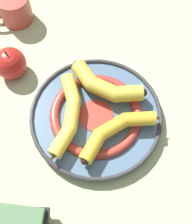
{
  "coord_description": "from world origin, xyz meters",
  "views": [
    {
      "loc": [
        0.32,
        0.01,
        0.67
      ],
      "look_at": [
        0.03,
        -0.01,
        0.04
      ],
      "focal_mm": 50.0,
      "sensor_mm": 36.0,
      "label": 1
    }
  ],
  "objects_px": {
    "coffee_mug": "(14,8)",
    "apple": "(10,63)",
    "decorative_bowl": "(96,116)",
    "banana_b": "(104,85)",
    "banana_c": "(117,130)",
    "banana_a": "(68,116)"
  },
  "relations": [
    {
      "from": "decorative_bowl",
      "to": "coffee_mug",
      "type": "relative_size",
      "value": 2.42
    },
    {
      "from": "banana_b",
      "to": "apple",
      "type": "height_order",
      "value": "apple"
    },
    {
      "from": "decorative_bowl",
      "to": "apple",
      "type": "distance_m",
      "value": 0.25
    },
    {
      "from": "banana_c",
      "to": "decorative_bowl",
      "type": "bearing_deg",
      "value": -78.56
    },
    {
      "from": "banana_c",
      "to": "coffee_mug",
      "type": "relative_size",
      "value": 1.38
    },
    {
      "from": "banana_c",
      "to": "banana_a",
      "type": "bearing_deg",
      "value": -49.06
    },
    {
      "from": "apple",
      "to": "decorative_bowl",
      "type": "bearing_deg",
      "value": 62.85
    },
    {
      "from": "banana_a",
      "to": "banana_c",
      "type": "relative_size",
      "value": 1.24
    },
    {
      "from": "decorative_bowl",
      "to": "banana_b",
      "type": "xyz_separation_m",
      "value": [
        -0.06,
        0.01,
        0.04
      ]
    },
    {
      "from": "coffee_mug",
      "to": "decorative_bowl",
      "type": "bearing_deg",
      "value": 111.71
    },
    {
      "from": "decorative_bowl",
      "to": "apple",
      "type": "xyz_separation_m",
      "value": [
        -0.11,
        -0.22,
        0.02
      ]
    },
    {
      "from": "banana_b",
      "to": "apple",
      "type": "relative_size",
      "value": 2.06
    },
    {
      "from": "banana_a",
      "to": "apple",
      "type": "distance_m",
      "value": 0.21
    },
    {
      "from": "coffee_mug",
      "to": "apple",
      "type": "bearing_deg",
      "value": 79.37
    },
    {
      "from": "banana_b",
      "to": "banana_c",
      "type": "distance_m",
      "value": 0.11
    },
    {
      "from": "banana_c",
      "to": "coffee_mug",
      "type": "bearing_deg",
      "value": -85.19
    },
    {
      "from": "decorative_bowl",
      "to": "banana_c",
      "type": "bearing_deg",
      "value": 48.61
    },
    {
      "from": "banana_a",
      "to": "apple",
      "type": "bearing_deg",
      "value": 51.59
    },
    {
      "from": "coffee_mug",
      "to": "apple",
      "type": "xyz_separation_m",
      "value": [
        0.17,
        0.03,
        -0.0
      ]
    },
    {
      "from": "decorative_bowl",
      "to": "banana_b",
      "type": "distance_m",
      "value": 0.07
    },
    {
      "from": "banana_b",
      "to": "coffee_mug",
      "type": "xyz_separation_m",
      "value": [
        -0.22,
        -0.26,
        -0.01
      ]
    },
    {
      "from": "banana_b",
      "to": "coffee_mug",
      "type": "height_order",
      "value": "coffee_mug"
    }
  ]
}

